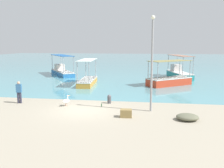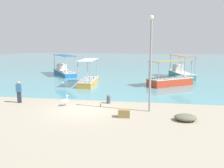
{
  "view_description": "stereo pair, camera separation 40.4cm",
  "coord_description": "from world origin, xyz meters",
  "px_view_note": "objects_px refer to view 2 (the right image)",
  "views": [
    {
      "loc": [
        4.44,
        -16.18,
        4.57
      ],
      "look_at": [
        1.14,
        5.28,
        1.0
      ],
      "focal_mm": 40.0,
      "sensor_mm": 36.0,
      "label": 1
    },
    {
      "loc": [
        4.83,
        -16.11,
        4.57
      ],
      "look_at": [
        1.14,
        5.28,
        1.0
      ],
      "focal_mm": 40.0,
      "sensor_mm": 36.0,
      "label": 2
    }
  ],
  "objects_px": {
    "pelican": "(65,101)",
    "fisherman_standing": "(19,91)",
    "fishing_boat_far_left": "(88,80)",
    "fishing_boat_center": "(64,71)",
    "fishing_boat_outer": "(181,73)",
    "lamp_post": "(151,59)",
    "mooring_bollard": "(109,99)",
    "glass_bottle": "(100,105)",
    "net_pile": "(186,117)",
    "cargo_crate": "(124,113)",
    "fishing_boat_near_right": "(170,80)"
  },
  "relations": [
    {
      "from": "pelican",
      "to": "fisherman_standing",
      "type": "distance_m",
      "value": 3.9
    },
    {
      "from": "fishing_boat_center",
      "to": "glass_bottle",
      "type": "xyz_separation_m",
      "value": [
        9.19,
        -17.07,
        -0.5
      ]
    },
    {
      "from": "pelican",
      "to": "fishing_boat_far_left",
      "type": "bearing_deg",
      "value": 94.98
    },
    {
      "from": "pelican",
      "to": "glass_bottle",
      "type": "relative_size",
      "value": 2.96
    },
    {
      "from": "fishing_boat_far_left",
      "to": "fisherman_standing",
      "type": "bearing_deg",
      "value": -108.01
    },
    {
      "from": "fishing_boat_center",
      "to": "cargo_crate",
      "type": "xyz_separation_m",
      "value": [
        11.22,
        -19.4,
        -0.36
      ]
    },
    {
      "from": "pelican",
      "to": "lamp_post",
      "type": "distance_m",
      "value": 6.92
    },
    {
      "from": "fishing_boat_center",
      "to": "mooring_bollard",
      "type": "bearing_deg",
      "value": -59.03
    },
    {
      "from": "pelican",
      "to": "net_pile",
      "type": "bearing_deg",
      "value": -14.61
    },
    {
      "from": "glass_bottle",
      "to": "lamp_post",
      "type": "bearing_deg",
      "value": -10.86
    },
    {
      "from": "fishing_boat_center",
      "to": "lamp_post",
      "type": "relative_size",
      "value": 1.03
    },
    {
      "from": "pelican",
      "to": "fishing_boat_near_right",
      "type": "bearing_deg",
      "value": 52.39
    },
    {
      "from": "cargo_crate",
      "to": "glass_bottle",
      "type": "bearing_deg",
      "value": 130.97
    },
    {
      "from": "fishing_boat_outer",
      "to": "mooring_bollard",
      "type": "distance_m",
      "value": 17.29
    },
    {
      "from": "fishing_boat_far_left",
      "to": "fishing_boat_center",
      "type": "height_order",
      "value": "fishing_boat_center"
    },
    {
      "from": "fishing_boat_center",
      "to": "glass_bottle",
      "type": "distance_m",
      "value": 19.4
    },
    {
      "from": "fishing_boat_outer",
      "to": "fishing_boat_far_left",
      "type": "bearing_deg",
      "value": -144.65
    },
    {
      "from": "lamp_post",
      "to": "net_pile",
      "type": "xyz_separation_m",
      "value": [
        2.18,
        -1.72,
        -3.34
      ]
    },
    {
      "from": "pelican",
      "to": "glass_bottle",
      "type": "xyz_separation_m",
      "value": [
        2.59,
        0.23,
        -0.27
      ]
    },
    {
      "from": "pelican",
      "to": "fishing_boat_outer",
      "type": "bearing_deg",
      "value": 60.13
    },
    {
      "from": "fisherman_standing",
      "to": "fishing_boat_outer",
      "type": "bearing_deg",
      "value": 50.87
    },
    {
      "from": "fishing_boat_center",
      "to": "fisherman_standing",
      "type": "xyz_separation_m",
      "value": [
        2.75,
        -16.99,
        0.3
      ]
    },
    {
      "from": "mooring_bollard",
      "to": "glass_bottle",
      "type": "distance_m",
      "value": 1.19
    },
    {
      "from": "fisherman_standing",
      "to": "cargo_crate",
      "type": "distance_m",
      "value": 8.83
    },
    {
      "from": "fishing_boat_outer",
      "to": "net_pile",
      "type": "xyz_separation_m",
      "value": [
        -1.55,
        -19.34,
        -0.46
      ]
    },
    {
      "from": "fishing_boat_near_right",
      "to": "pelican",
      "type": "height_order",
      "value": "fishing_boat_near_right"
    },
    {
      "from": "fishing_boat_near_right",
      "to": "fishing_boat_center",
      "type": "bearing_deg",
      "value": 155.29
    },
    {
      "from": "pelican",
      "to": "mooring_bollard",
      "type": "distance_m",
      "value": 3.27
    },
    {
      "from": "fishing_boat_far_left",
      "to": "mooring_bollard",
      "type": "xyz_separation_m",
      "value": [
        3.82,
        -8.27,
        -0.17
      ]
    },
    {
      "from": "fishing_boat_center",
      "to": "cargo_crate",
      "type": "height_order",
      "value": "fishing_boat_center"
    },
    {
      "from": "fishing_boat_center",
      "to": "glass_bottle",
      "type": "height_order",
      "value": "fishing_boat_center"
    },
    {
      "from": "fishing_boat_far_left",
      "to": "fisherman_standing",
      "type": "distance_m",
      "value": 9.76
    },
    {
      "from": "fishing_boat_outer",
      "to": "fisherman_standing",
      "type": "relative_size",
      "value": 3.68
    },
    {
      "from": "fishing_boat_far_left",
      "to": "fishing_boat_center",
      "type": "bearing_deg",
      "value": 126.78
    },
    {
      "from": "fishing_boat_center",
      "to": "fishing_boat_near_right",
      "type": "relative_size",
      "value": 1.26
    },
    {
      "from": "fishing_boat_center",
      "to": "mooring_bollard",
      "type": "height_order",
      "value": "fishing_boat_center"
    },
    {
      "from": "mooring_bollard",
      "to": "net_pile",
      "type": "xyz_separation_m",
      "value": [
        5.33,
        -3.49,
        -0.16
      ]
    },
    {
      "from": "fisherman_standing",
      "to": "net_pile",
      "type": "xyz_separation_m",
      "value": [
        12.17,
        -2.48,
        -0.71
      ]
    },
    {
      "from": "fishing_boat_far_left",
      "to": "net_pile",
      "type": "distance_m",
      "value": 14.9
    },
    {
      "from": "mooring_bollard",
      "to": "fishing_boat_near_right",
      "type": "bearing_deg",
      "value": 60.92
    },
    {
      "from": "fishing_boat_outer",
      "to": "fishing_boat_near_right",
      "type": "bearing_deg",
      "value": -104.78
    },
    {
      "from": "fishing_boat_far_left",
      "to": "fishing_boat_near_right",
      "type": "height_order",
      "value": "fishing_boat_far_left"
    },
    {
      "from": "fishing_boat_far_left",
      "to": "glass_bottle",
      "type": "bearing_deg",
      "value": -69.89
    },
    {
      "from": "net_pile",
      "to": "pelican",
      "type": "bearing_deg",
      "value": 165.39
    },
    {
      "from": "net_pile",
      "to": "cargo_crate",
      "type": "bearing_deg",
      "value": 178.99
    },
    {
      "from": "net_pile",
      "to": "cargo_crate",
      "type": "xyz_separation_m",
      "value": [
        -3.7,
        0.07,
        0.05
      ]
    },
    {
      "from": "fishing_boat_near_right",
      "to": "mooring_bollard",
      "type": "distance_m",
      "value": 10.54
    },
    {
      "from": "fishing_boat_center",
      "to": "fishing_boat_outer",
      "type": "bearing_deg",
      "value": -0.44
    },
    {
      "from": "fishing_boat_far_left",
      "to": "fishing_boat_outer",
      "type": "height_order",
      "value": "fishing_boat_outer"
    },
    {
      "from": "pelican",
      "to": "fisherman_standing",
      "type": "relative_size",
      "value": 0.47
    }
  ]
}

